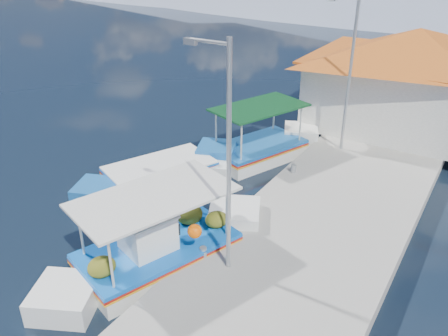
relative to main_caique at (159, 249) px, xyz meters
The scene contains 9 objects.
ground 3.07m from the main_caique, 147.28° to the right, with size 160.00×160.00×0.00m, color black.
quay 5.51m from the main_caique, 52.47° to the left, with size 5.00×44.00×0.50m, color gray.
bollards 3.83m from the main_caique, 70.90° to the left, with size 0.20×17.20×0.30m.
main_caique is the anchor object (origin of this frame).
caique_green_canopy 7.69m from the main_caique, 96.62° to the left, with size 3.64×6.44×2.58m.
caique_blue_hull 4.87m from the main_caique, 127.97° to the left, with size 3.85×6.40×1.24m.
harbor_building 14.04m from the main_caique, 74.73° to the left, with size 10.49×10.49×4.40m.
lamp_post_near 3.91m from the main_caique, 10.49° to the left, with size 1.21×0.14×6.00m.
lamp_post_far 10.14m from the main_caique, 78.18° to the left, with size 1.21×0.14×6.00m.
Camera 1 is at (9.72, -6.53, 8.41)m, focal length 37.46 mm.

